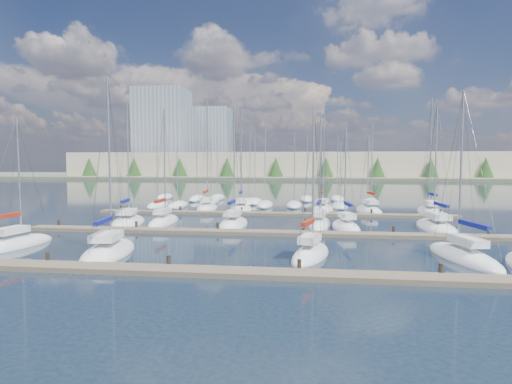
# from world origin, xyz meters

# --- Properties ---
(ground) EXTENTS (400.00, 400.00, 0.00)m
(ground) POSITION_xyz_m (0.00, 60.00, 0.00)
(ground) COLOR #1A2735
(ground) RESTS_ON ground
(dock_near) EXTENTS (44.00, 1.93, 1.10)m
(dock_near) POSITION_xyz_m (0.00, 2.01, 0.15)
(dock_near) COLOR #6B5E4C
(dock_near) RESTS_ON ground
(dock_mid) EXTENTS (44.00, 1.93, 1.10)m
(dock_mid) POSITION_xyz_m (0.00, 16.01, 0.15)
(dock_mid) COLOR #6B5E4C
(dock_mid) RESTS_ON ground
(dock_far) EXTENTS (44.00, 1.93, 1.10)m
(dock_far) POSITION_xyz_m (0.00, 30.01, 0.15)
(dock_far) COLOR #6B5E4C
(dock_far) RESTS_ON ground
(sailboat_p) EXTENTS (3.80, 8.15, 13.36)m
(sailboat_p) POSITION_xyz_m (6.25, 35.83, 0.19)
(sailboat_p) COLOR white
(sailboat_p) RESTS_ON ground
(sailboat_r) EXTENTS (3.37, 9.70, 15.38)m
(sailboat_r) POSITION_xyz_m (19.80, 34.39, 0.19)
(sailboat_r) COLOR white
(sailboat_r) RESTS_ON ground
(sailboat_h) EXTENTS (4.48, 8.40, 13.41)m
(sailboat_h) POSITION_xyz_m (-14.56, 20.74, 0.18)
(sailboat_h) COLOR white
(sailboat_h) RESTS_ON ground
(sailboat_k) EXTENTS (2.83, 8.16, 12.33)m
(sailboat_k) POSITION_xyz_m (5.56, 21.82, 0.19)
(sailboat_k) COLOR white
(sailboat_k) RESTS_ON ground
(sailboat_m) EXTENTS (3.13, 9.59, 13.13)m
(sailboat_m) POSITION_xyz_m (16.85, 21.16, 0.17)
(sailboat_m) COLOR white
(sailboat_m) RESTS_ON ground
(sailboat_i) EXTENTS (2.46, 7.90, 12.95)m
(sailboat_i) POSITION_xyz_m (-10.92, 21.54, 0.20)
(sailboat_i) COLOR white
(sailboat_i) RESTS_ON ground
(sailboat_a) EXTENTS (3.24, 7.52, 10.71)m
(sailboat_a) POSITION_xyz_m (-18.01, 7.94, 0.18)
(sailboat_a) COLOR white
(sailboat_a) RESTS_ON ground
(sailboat_q) EXTENTS (3.93, 7.68, 10.85)m
(sailboat_q) POSITION_xyz_m (12.22, 34.93, 0.17)
(sailboat_q) COLOR white
(sailboat_q) RESTS_ON ground
(sailboat_o) EXTENTS (3.86, 8.25, 14.83)m
(sailboat_o) POSITION_xyz_m (-4.69, 34.69, 0.19)
(sailboat_o) COLOR white
(sailboat_o) RESTS_ON ground
(sailboat_j) EXTENTS (2.74, 7.72, 13.03)m
(sailboat_j) POSITION_xyz_m (-3.23, 20.83, 0.18)
(sailboat_j) COLOR white
(sailboat_j) RESTS_ON ground
(sailboat_f) EXTENTS (3.93, 8.74, 12.17)m
(sailboat_f) POSITION_xyz_m (14.93, 7.93, 0.18)
(sailboat_f) COLOR white
(sailboat_f) RESTS_ON ground
(sailboat_l) EXTENTS (3.32, 7.33, 11.01)m
(sailboat_l) POSITION_xyz_m (8.10, 20.18, 0.18)
(sailboat_l) COLOR white
(sailboat_l) RESTS_ON ground
(sailboat_d) EXTENTS (3.59, 6.85, 11.10)m
(sailboat_d) POSITION_xyz_m (4.67, 7.27, 0.19)
(sailboat_d) COLOR white
(sailboat_d) RESTS_ON ground
(sailboat_n) EXTENTS (3.67, 9.02, 15.65)m
(sailboat_n) POSITION_xyz_m (-9.58, 35.30, 0.19)
(sailboat_n) COLOR white
(sailboat_n) RESTS_ON ground
(sailboat_c) EXTENTS (4.15, 8.37, 13.38)m
(sailboat_c) POSITION_xyz_m (-9.65, 6.45, 0.18)
(sailboat_c) COLOR white
(sailboat_c) RESTS_ON ground
(distant_boats) EXTENTS (36.93, 20.75, 13.30)m
(distant_boats) POSITION_xyz_m (-4.34, 43.76, 0.29)
(distant_boats) COLOR #9EA0A5
(distant_boats) RESTS_ON ground
(shoreline) EXTENTS (400.00, 60.00, 38.00)m
(shoreline) POSITION_xyz_m (-13.29, 149.77, 7.44)
(shoreline) COLOR #666B51
(shoreline) RESTS_ON ground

